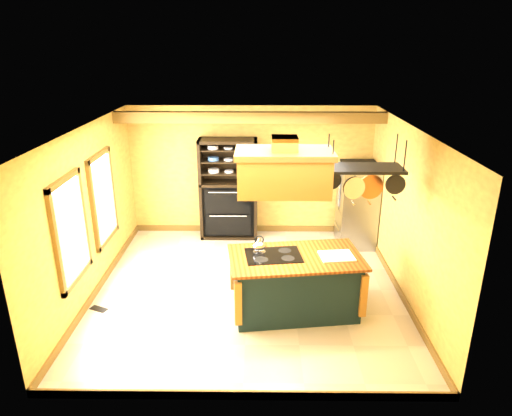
{
  "coord_description": "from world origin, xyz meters",
  "views": [
    {
      "loc": [
        0.21,
        -6.68,
        3.92
      ],
      "look_at": [
        0.13,
        0.3,
        1.34
      ],
      "focal_mm": 32.0,
      "sensor_mm": 36.0,
      "label": 1
    }
  ],
  "objects_px": {
    "pot_rack": "(364,175)",
    "range_hood": "(284,170)",
    "refrigerator": "(357,207)",
    "hutch": "(229,199)",
    "kitchen_island": "(295,283)"
  },
  "relations": [
    {
      "from": "range_hood",
      "to": "refrigerator",
      "type": "relative_size",
      "value": 0.82
    },
    {
      "from": "kitchen_island",
      "to": "refrigerator",
      "type": "height_order",
      "value": "refrigerator"
    },
    {
      "from": "kitchen_island",
      "to": "refrigerator",
      "type": "xyz_separation_m",
      "value": [
        1.4,
        2.49,
        0.32
      ]
    },
    {
      "from": "pot_rack",
      "to": "hutch",
      "type": "xyz_separation_m",
      "value": [
        -2.09,
        2.88,
        -1.35
      ]
    },
    {
      "from": "pot_rack",
      "to": "range_hood",
      "type": "bearing_deg",
      "value": -179.85
    },
    {
      "from": "range_hood",
      "to": "pot_rack",
      "type": "bearing_deg",
      "value": 0.15
    },
    {
      "from": "hutch",
      "to": "refrigerator",
      "type": "bearing_deg",
      "value": -8.61
    },
    {
      "from": "hutch",
      "to": "pot_rack",
      "type": "bearing_deg",
      "value": -54.04
    },
    {
      "from": "pot_rack",
      "to": "refrigerator",
      "type": "distance_m",
      "value": 2.89
    },
    {
      "from": "range_hood",
      "to": "pot_rack",
      "type": "distance_m",
      "value": 1.11
    },
    {
      "from": "refrigerator",
      "to": "hutch",
      "type": "relative_size",
      "value": 0.78
    },
    {
      "from": "kitchen_island",
      "to": "hutch",
      "type": "relative_size",
      "value": 1.0
    },
    {
      "from": "range_hood",
      "to": "hutch",
      "type": "xyz_separation_m",
      "value": [
        -0.98,
        2.88,
        -1.41
      ]
    },
    {
      "from": "range_hood",
      "to": "hutch",
      "type": "relative_size",
      "value": 0.65
    },
    {
      "from": "range_hood",
      "to": "hutch",
      "type": "distance_m",
      "value": 3.35
    }
  ]
}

